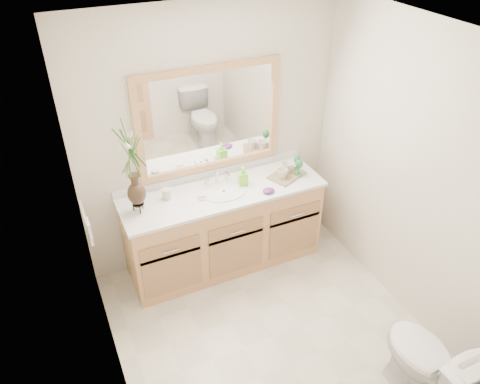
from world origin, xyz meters
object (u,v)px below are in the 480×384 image
soap_bottle (243,177)px  tray (287,175)px  toilet (429,366)px  tumbler (167,194)px  flower_vase (132,159)px

soap_bottle → tray: (0.43, -0.04, -0.07)m
toilet → tumbler: tumbler is taller
toilet → tumbler: 2.40m
flower_vase → tray: 1.48m
toilet → tray: 1.97m
tray → flower_vase: bearing=156.4°
flower_vase → tray: flower_vase is taller
flower_vase → soap_bottle: 1.04m
toilet → flower_vase: 2.61m
soap_bottle → tray: bearing=5.3°
flower_vase → soap_bottle: flower_vase is taller
toilet → tumbler: bearing=-59.6°
flower_vase → tumbler: bearing=16.4°
toilet → soap_bottle: bearing=-75.8°
toilet → flower_vase: flower_vase is taller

